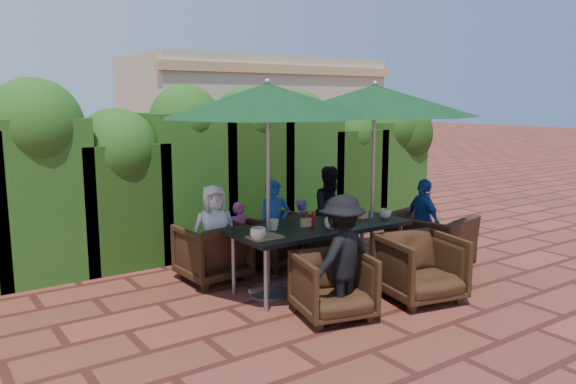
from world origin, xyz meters
TOP-DOWN VIEW (x-y plane):
  - ground at (0.00, 0.00)m, footprint 80.00×80.00m
  - dining_table at (0.17, 0.02)m, footprint 2.19×0.90m
  - umbrella_left at (-0.53, 0.08)m, footprint 2.41×2.41m
  - umbrella_right at (0.95, -0.04)m, footprint 2.50×2.50m
  - chair_far_left at (-0.79, 0.97)m, footprint 0.80×0.76m
  - chair_far_mid at (0.19, 1.09)m, footprint 0.93×0.89m
  - chair_far_right at (0.92, 1.05)m, footprint 0.87×0.85m
  - chair_near_left at (-0.34, -0.85)m, footprint 0.87×0.84m
  - chair_near_right at (0.80, -1.01)m, footprint 0.93×0.89m
  - chair_end_right at (2.00, -0.08)m, footprint 0.89×1.17m
  - adult_far_left at (-0.74, 1.00)m, footprint 0.65×0.47m
  - adult_far_mid at (0.10, 0.91)m, footprint 0.48×0.42m
  - adult_far_right at (1.12, 0.97)m, footprint 0.67×0.46m
  - adult_near_left at (-0.28, -0.91)m, footprint 0.88×0.51m
  - adult_end_right at (1.94, -0.01)m, footprint 0.48×0.74m
  - child_left at (-0.29, 1.14)m, footprint 0.37×0.32m
  - child_right at (0.65, 1.02)m, footprint 0.36×0.32m
  - pedestrian_a at (1.58, 4.16)m, footprint 1.68×1.22m
  - pedestrian_b at (2.21, 4.45)m, footprint 1.07×0.95m
  - pedestrian_c at (3.57, 4.38)m, footprint 1.23×1.21m
  - cup_a at (-0.82, -0.17)m, footprint 0.17×0.17m
  - cup_b at (-0.44, 0.12)m, footprint 0.13×0.13m
  - cup_c at (0.15, -0.20)m, footprint 0.17×0.17m
  - cup_d at (0.72, 0.11)m, footprint 0.14×0.14m
  - cup_e at (1.10, -0.13)m, footprint 0.15×0.15m
  - ketchup_bottle at (0.08, 0.05)m, footprint 0.04×0.04m
  - sauce_bottle at (0.02, 0.10)m, footprint 0.04×0.04m
  - serving_tray at (-0.71, -0.13)m, footprint 0.35×0.25m
  - number_block_left at (-0.01, 0.06)m, footprint 0.12×0.06m
  - number_block_right at (0.86, 0.02)m, footprint 0.12×0.06m
  - hedge_wall at (-0.20, 2.32)m, footprint 9.10×1.60m
  - building at (3.50, 6.99)m, footprint 6.20×3.08m

SIDE VIEW (x-z plane):
  - ground at x=0.00m, z-range 0.00..0.00m
  - chair_far_right at x=0.92m, z-range 0.00..0.71m
  - chair_near_left at x=-0.34m, z-range 0.00..0.75m
  - chair_far_mid at x=0.19m, z-range 0.00..0.78m
  - chair_far_left at x=-0.79m, z-range 0.00..0.79m
  - chair_near_right at x=0.80m, z-range 0.00..0.82m
  - child_right at x=0.65m, z-range 0.00..0.86m
  - child_left at x=-0.29m, z-range 0.00..0.90m
  - chair_end_right at x=2.00m, z-range 0.00..0.91m
  - adult_end_right at x=1.94m, z-range 0.00..1.17m
  - adult_far_left at x=-0.74m, z-range 0.00..1.19m
  - adult_far_mid at x=0.10m, z-range 0.00..1.20m
  - adult_near_left at x=-0.28m, z-range 0.00..1.29m
  - adult_far_right at x=1.12m, z-range 0.00..1.30m
  - dining_table at x=0.17m, z-range 0.30..1.05m
  - serving_tray at x=-0.71m, z-range 0.75..0.77m
  - number_block_left at x=-0.01m, z-range 0.75..0.85m
  - number_block_right at x=0.86m, z-range 0.75..0.85m
  - cup_e at x=1.10m, z-range 0.75..0.87m
  - cup_b at x=-0.44m, z-range 0.75..0.88m
  - cup_c at x=0.15m, z-range 0.75..0.88m
  - cup_d at x=0.72m, z-range 0.75..0.88m
  - cup_a at x=-0.82m, z-range 0.75..0.89m
  - ketchup_bottle at x=0.08m, z-range 0.75..0.92m
  - sauce_bottle at x=0.02m, z-range 0.75..0.92m
  - pedestrian_a at x=1.58m, z-range 0.00..1.71m
  - pedestrian_c at x=3.57m, z-range 0.00..1.85m
  - pedestrian_b at x=2.21m, z-range 0.00..1.90m
  - hedge_wall at x=-0.20m, z-range 0.08..2.58m
  - building at x=3.50m, z-range 0.01..3.21m
  - umbrella_left at x=-0.53m, z-range 0.98..3.44m
  - umbrella_right at x=0.95m, z-range 0.98..3.44m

